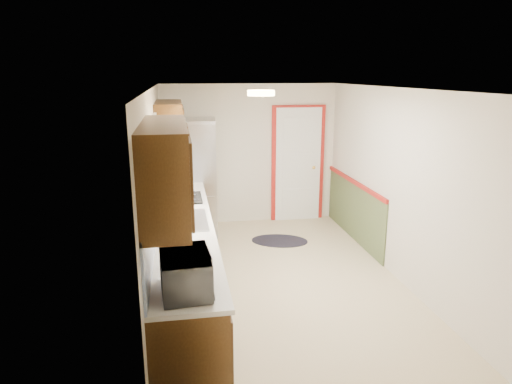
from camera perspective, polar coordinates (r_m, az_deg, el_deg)
name	(u,v)px	position (r m, az deg, el deg)	size (l,w,h in m)	color
room_shell	(282,190)	(5.52, 3.30, 0.24)	(3.20, 5.20, 2.52)	tan
kitchen_run	(180,235)	(5.22, -9.42, -5.27)	(0.63, 4.00, 2.20)	#3D240E
back_wall_trim	(309,174)	(7.92, 6.69, 2.30)	(1.12, 2.30, 2.08)	maroon
ceiling_fixture	(261,93)	(5.09, 0.64, 12.28)	(0.30, 0.30, 0.06)	#FFD88C
microwave	(186,269)	(3.56, -8.77, -9.48)	(0.55, 0.31, 0.37)	white
refrigerator	(192,177)	(7.44, -8.00, 1.82)	(0.82, 0.80, 1.87)	#B7B7BC
rug	(280,241)	(7.24, 2.96, -6.10)	(0.88, 0.57, 0.01)	black
cooktop	(183,198)	(6.17, -9.16, -0.76)	(0.51, 0.61, 0.02)	black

